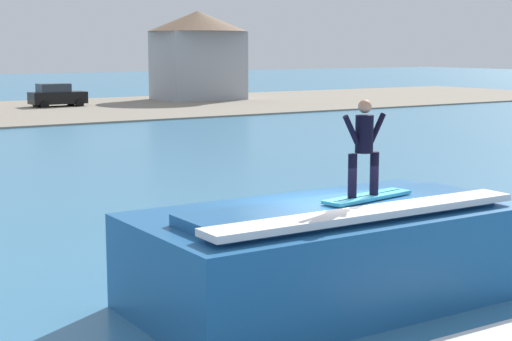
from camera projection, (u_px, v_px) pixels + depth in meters
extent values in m
plane|color=teal|center=(325.00, 293.00, 15.11)|extent=(260.00, 260.00, 0.00)
cube|color=#215B95|center=(326.00, 256.00, 14.53)|extent=(6.95, 3.63, 1.70)
cube|color=#215B95|center=(342.00, 209.00, 14.01)|extent=(5.91, 1.64, 0.19)
cube|color=white|center=(369.00, 213.00, 13.40)|extent=(6.25, 0.65, 0.12)
cube|color=#33A5CC|center=(368.00, 197.00, 14.35)|extent=(2.02, 0.77, 0.06)
cube|color=black|center=(368.00, 195.00, 14.34)|extent=(1.80, 0.35, 0.01)
cylinder|color=black|center=(352.00, 176.00, 14.05)|extent=(0.16, 0.16, 0.78)
cylinder|color=black|center=(374.00, 173.00, 14.31)|extent=(0.16, 0.16, 0.78)
cylinder|color=black|center=(364.00, 134.00, 14.07)|extent=(0.32, 0.32, 0.67)
sphere|color=tan|center=(365.00, 106.00, 14.00)|extent=(0.24, 0.24, 0.24)
cylinder|color=black|center=(351.00, 130.00, 13.90)|extent=(0.36, 0.10, 0.53)
cylinder|color=black|center=(377.00, 128.00, 14.21)|extent=(0.36, 0.10, 0.53)
cube|color=black|center=(58.00, 98.00, 61.46)|extent=(4.19, 1.81, 0.90)
cube|color=#262D38|center=(53.00, 88.00, 61.17)|extent=(2.31, 1.63, 0.64)
cylinder|color=black|center=(71.00, 102.00, 63.05)|extent=(0.64, 0.22, 0.64)
cylinder|color=black|center=(80.00, 104.00, 61.46)|extent=(0.64, 0.22, 0.64)
cylinder|color=black|center=(37.00, 104.00, 61.59)|extent=(0.64, 0.22, 0.64)
cylinder|color=black|center=(45.00, 105.00, 60.01)|extent=(0.64, 0.22, 0.64)
cube|color=#9EA3AD|center=(198.00, 66.00, 69.50)|extent=(6.93, 5.32, 5.94)
cone|color=brown|center=(198.00, 21.00, 68.92)|extent=(8.60, 8.60, 1.74)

